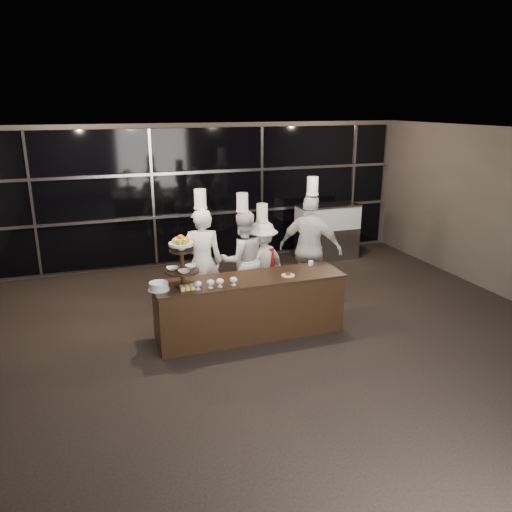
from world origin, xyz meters
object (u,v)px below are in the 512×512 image
object	(u,v)px
display_stand	(182,257)
chef_a	(202,261)
buffet_counter	(250,306)
display_case	(327,229)
layer_cake	(159,286)
chef_b	(243,259)
chef_d	(310,248)
chef_c	(262,262)

from	to	relation	value
display_stand	chef_a	distance (m)	1.21
buffet_counter	display_case	bearing A→B (deg)	47.43
layer_cake	display_case	distance (m)	5.33
buffet_counter	display_stand	size ratio (longest dim) A/B	3.81
chef_b	display_case	bearing A→B (deg)	37.74
chef_d	layer_cake	bearing A→B (deg)	-159.95
display_stand	display_case	bearing A→B (deg)	39.00
buffet_counter	layer_cake	bearing A→B (deg)	-177.87
buffet_counter	chef_d	xyz separation A→B (m)	(1.44, 0.97, 0.50)
layer_cake	display_case	size ratio (longest dim) A/B	0.22
layer_cake	chef_a	bearing A→B (deg)	50.83
display_case	buffet_counter	bearing A→B (deg)	-132.57
chef_c	chef_d	xyz separation A→B (m)	(0.82, -0.21, 0.22)
display_stand	chef_a	xyz separation A→B (m)	(0.52, 1.01, -0.41)
display_stand	chef_b	distance (m)	1.73
display_stand	chef_c	size ratio (longest dim) A/B	0.42
buffet_counter	chef_a	distance (m)	1.21
chef_a	chef_d	world-z (taller)	chef_d
display_stand	chef_c	bearing A→B (deg)	36.07
layer_cake	chef_c	distance (m)	2.33
buffet_counter	chef_a	bearing A→B (deg)	115.26
layer_cake	chef_b	size ratio (longest dim) A/B	0.15
chef_b	chef_c	distance (m)	0.40
chef_b	layer_cake	bearing A→B (deg)	-144.03
chef_a	chef_d	distance (m)	1.92
display_stand	buffet_counter	bearing A→B (deg)	0.01
chef_c	display_stand	bearing A→B (deg)	-143.93
chef_d	chef_c	bearing A→B (deg)	165.42
chef_b	chef_c	size ratio (longest dim) A/B	1.12
chef_a	chef_c	size ratio (longest dim) A/B	1.19
chef_a	chef_d	bearing A→B (deg)	-1.41
layer_cake	chef_a	distance (m)	1.37
chef_a	chef_b	bearing A→B (deg)	7.06
display_case	chef_a	bearing A→B (deg)	-147.57
display_case	chef_c	distance (m)	3.03
chef_a	buffet_counter	bearing A→B (deg)	-64.74
layer_cake	chef_b	world-z (taller)	chef_b
buffet_counter	display_stand	distance (m)	1.33
display_case	chef_a	xyz separation A→B (m)	(-3.38, -2.15, 0.24)
chef_c	display_case	bearing A→B (deg)	40.93
chef_d	chef_b	bearing A→B (deg)	173.47
display_stand	chef_d	bearing A→B (deg)	21.60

